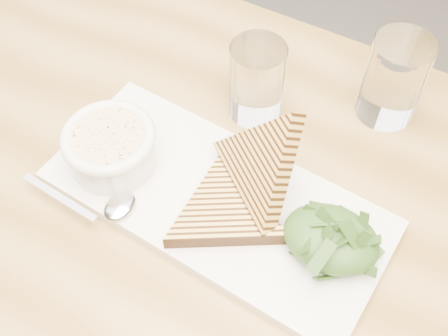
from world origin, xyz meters
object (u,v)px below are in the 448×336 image
at_px(table_top, 134,229).
at_px(glass_far, 394,79).
at_px(glass_near, 257,81).
at_px(platter, 217,200).
at_px(soup_bowl, 112,151).

relative_size(table_top, glass_far, 10.67).
distance_m(glass_near, glass_far, 0.18).
bearing_deg(platter, table_top, -142.39).
relative_size(table_top, glass_near, 11.52).
xyz_separation_m(platter, glass_far, (0.14, 0.23, 0.05)).
distance_m(table_top, soup_bowl, 0.10).
height_order(platter, glass_far, glass_far).
relative_size(soup_bowl, glass_near, 0.96).
xyz_separation_m(table_top, glass_near, (0.07, 0.22, 0.08)).
xyz_separation_m(table_top, glass_far, (0.23, 0.30, 0.08)).
bearing_deg(glass_far, table_top, -127.36).
xyz_separation_m(table_top, soup_bowl, (-0.06, 0.06, 0.06)).
bearing_deg(soup_bowl, platter, 2.42).
distance_m(platter, soup_bowl, 0.14).
distance_m(soup_bowl, glass_far, 0.37).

